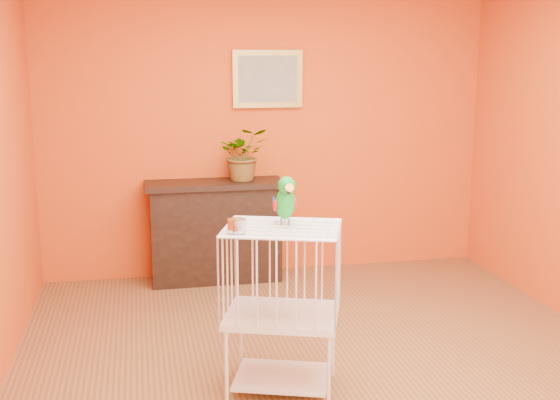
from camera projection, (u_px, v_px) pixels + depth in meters
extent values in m
plane|color=brown|center=(334.00, 375.00, 4.36)|extent=(4.50, 4.50, 0.00)
plane|color=#CE4213|center=(267.00, 130.00, 6.26)|extent=(4.00, 0.00, 4.00)
cube|color=black|center=(216.00, 234.00, 6.14)|extent=(1.12, 0.37, 0.84)
cube|color=black|center=(215.00, 184.00, 6.05)|extent=(1.19, 0.43, 0.05)
cube|color=black|center=(218.00, 239.00, 5.98)|extent=(0.78, 0.02, 0.42)
cube|color=#5A2719|center=(190.00, 247.00, 6.07)|extent=(0.05, 0.17, 0.26)
cube|color=#3E5229|center=(198.00, 246.00, 6.09)|extent=(0.05, 0.17, 0.26)
cube|color=#5A2719|center=(208.00, 246.00, 6.10)|extent=(0.05, 0.17, 0.26)
cube|color=#3E5229|center=(219.00, 245.00, 6.12)|extent=(0.05, 0.17, 0.26)
cube|color=#5A2719|center=(229.00, 245.00, 6.14)|extent=(0.05, 0.17, 0.26)
imported|color=#26722D|center=(245.00, 161.00, 6.01)|extent=(0.43, 0.47, 0.36)
cube|color=#B1943F|center=(268.00, 79.00, 6.14)|extent=(0.62, 0.03, 0.50)
cube|color=gray|center=(268.00, 79.00, 6.13)|extent=(0.52, 0.01, 0.40)
cube|color=silver|center=(282.00, 377.00, 4.16)|extent=(0.65, 0.57, 0.02)
cube|color=silver|center=(282.00, 315.00, 4.09)|extent=(0.77, 0.68, 0.04)
cube|color=silver|center=(282.00, 228.00, 3.98)|extent=(0.77, 0.68, 0.01)
cylinder|color=silver|center=(226.00, 368.00, 3.96)|extent=(0.02, 0.02, 0.45)
cylinder|color=silver|center=(329.00, 374.00, 3.88)|extent=(0.02, 0.02, 0.45)
cylinder|color=silver|center=(241.00, 337.00, 4.39)|extent=(0.02, 0.02, 0.45)
cylinder|color=silver|center=(333.00, 342.00, 4.32)|extent=(0.02, 0.02, 0.45)
cylinder|color=silver|center=(237.00, 225.00, 3.85)|extent=(0.10, 0.10, 0.07)
cylinder|color=#59544C|center=(281.00, 222.00, 4.03)|extent=(0.01, 0.01, 0.04)
cylinder|color=#59544C|center=(289.00, 222.00, 4.04)|extent=(0.01, 0.01, 0.04)
ellipsoid|color=#139224|center=(285.00, 203.00, 4.01)|extent=(0.12, 0.16, 0.21)
ellipsoid|color=#139224|center=(287.00, 185.00, 3.96)|extent=(0.10, 0.11, 0.10)
cone|color=orange|center=(289.00, 189.00, 3.91)|extent=(0.05, 0.07, 0.07)
cone|color=black|center=(288.00, 192.00, 3.93)|extent=(0.03, 0.03, 0.03)
sphere|color=black|center=(281.00, 184.00, 3.93)|extent=(0.01, 0.01, 0.01)
sphere|color=black|center=(293.00, 184.00, 3.95)|extent=(0.01, 0.01, 0.01)
ellipsoid|color=#A50C0C|center=(275.00, 205.00, 4.01)|extent=(0.03, 0.06, 0.07)
ellipsoid|color=navy|center=(294.00, 204.00, 4.04)|extent=(0.03, 0.06, 0.07)
cone|color=#139224|center=(282.00, 213.00, 4.09)|extent=(0.07, 0.15, 0.11)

